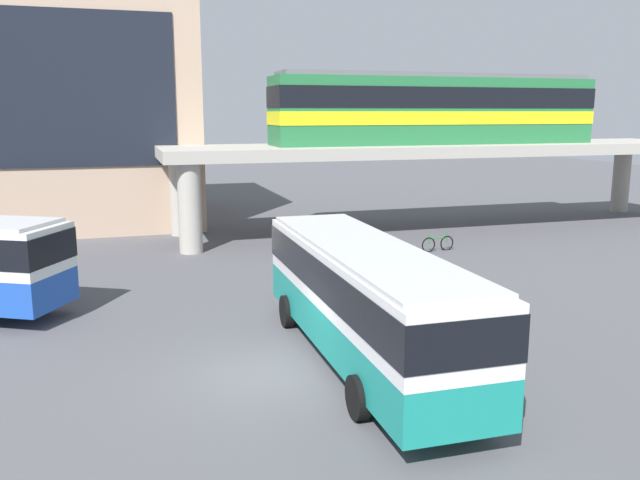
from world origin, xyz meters
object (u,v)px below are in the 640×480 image
train (436,108)px  bicycle_black (321,245)px  bus_main (364,291)px  bicycle_green (438,244)px  bicycle_blue (353,252)px

train → bicycle_black: train is taller
bus_main → bicycle_green: 15.22m
train → bus_main: (-11.13, -18.04, -4.83)m
train → bicycle_green: train is taller
bus_main → bicycle_green: bearing=55.4°
bicycle_green → train: bearing=65.7°
bicycle_green → bicycle_blue: (-4.57, -0.61, 0.00)m
bicycle_green → bicycle_blue: bearing=-172.3°
bicycle_green → bicycle_blue: size_ratio=1.00×
train → bicycle_green: 8.91m
bicycle_green → bicycle_black: same height
train → bicycle_blue: (-7.09, -6.21, -6.46)m
train → bicycle_black: bearing=-151.7°
bicycle_black → bicycle_blue: bearing=-62.6°
bicycle_green → bus_main: bearing=-124.6°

